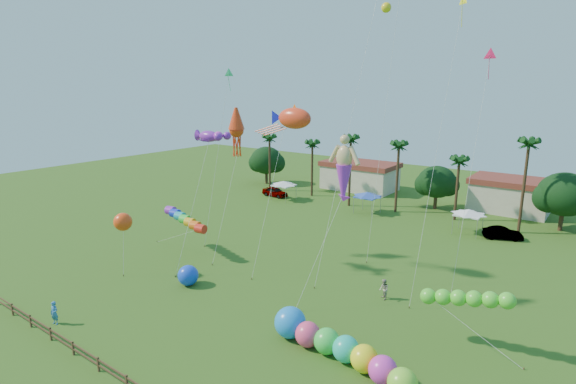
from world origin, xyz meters
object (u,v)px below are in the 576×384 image
Objects in this scene: spectator_a at (54,313)px; caterpillar_inflatable at (335,346)px; car_a at (275,192)px; spectator_b at (384,289)px; car_b at (503,233)px; blue_ball at (188,275)px.

caterpillar_inflatable reaches higher than spectator_a.
spectator_b is (29.78, -23.26, 0.12)m from car_a.
car_b is 32.49m from caterpillar_inflatable.
caterpillar_inflatable is (1.07, -9.78, 0.06)m from spectator_b.
caterpillar_inflatable is (30.85, -33.04, 0.18)m from car_a.
spectator_b is at bearing 32.01° from spectator_a.
blue_ball is (2.84, 10.59, 0.02)m from spectator_a.
car_b is at bearing 123.70° from spectator_b.
spectator_a is at bearing -105.00° from blue_ball.
caterpillar_inflatable is (-3.65, -32.28, 0.23)m from car_b.
car_a is at bearing 140.63° from caterpillar_inflatable.
car_a is 45.20m from caterpillar_inflatable.
blue_ball is (14.41, -31.13, 0.16)m from car_a.
car_b is (34.49, -0.76, -0.06)m from car_a.
caterpillar_inflatable is at bearing -6.64° from blue_ball.
spectator_a is 25.93m from spectator_b.
spectator_b is (18.21, 18.46, -0.02)m from spectator_a.
blue_ball is at bearing -151.16° from car_a.
spectator_a is 1.02× the size of spectator_b.
car_a reaches higher than car_b.
car_a is 37.79m from spectator_b.
car_a is at bearing 114.84° from blue_ball.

